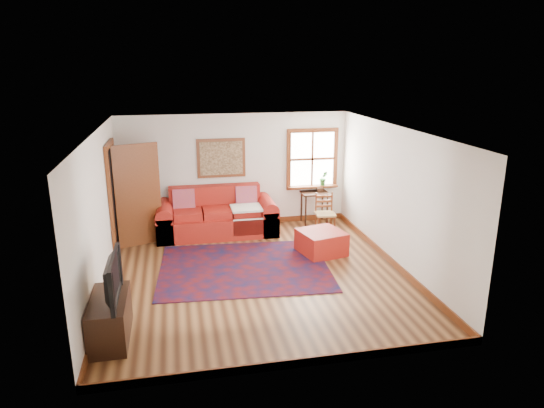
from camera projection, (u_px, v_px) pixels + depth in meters
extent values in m
plane|color=#422312|center=(257.00, 274.00, 8.42)|extent=(5.50, 5.50, 0.00)
cube|color=silver|center=(235.00, 171.00, 10.66)|extent=(5.00, 0.04, 2.50)
cube|color=silver|center=(297.00, 273.00, 5.49)|extent=(5.00, 0.04, 2.50)
cube|color=silver|center=(99.00, 215.00, 7.59)|extent=(0.04, 5.50, 2.50)
cube|color=silver|center=(396.00, 197.00, 8.55)|extent=(0.04, 5.50, 2.50)
cube|color=white|center=(255.00, 130.00, 7.72)|extent=(5.00, 5.50, 0.04)
cube|color=brown|center=(236.00, 222.00, 10.98)|extent=(5.00, 0.03, 0.12)
cube|color=brown|center=(107.00, 284.00, 7.93)|extent=(0.03, 5.50, 0.12)
cube|color=brown|center=(390.00, 260.00, 8.88)|extent=(0.03, 5.50, 0.12)
cube|color=white|center=(312.00, 159.00, 10.92)|extent=(1.00, 0.02, 1.20)
cube|color=brown|center=(313.00, 130.00, 10.73)|extent=(1.18, 0.06, 0.09)
cube|color=brown|center=(312.00, 187.00, 11.09)|extent=(1.18, 0.06, 0.09)
cube|color=brown|center=(289.00, 160.00, 10.80)|extent=(0.09, 0.06, 1.20)
cube|color=brown|center=(335.00, 158.00, 11.01)|extent=(0.09, 0.06, 1.20)
cube|color=brown|center=(312.00, 159.00, 10.91)|extent=(1.00, 0.04, 0.05)
cube|color=brown|center=(312.00, 186.00, 11.02)|extent=(1.15, 0.20, 0.04)
imported|color=#1F5A1F|center=(323.00, 178.00, 10.99)|extent=(0.18, 0.15, 0.33)
cube|color=black|center=(112.00, 201.00, 9.16)|extent=(0.02, 0.90, 2.05)
cube|color=brown|center=(111.00, 208.00, 8.70)|extent=(0.06, 0.09, 2.05)
cube|color=brown|center=(117.00, 194.00, 9.63)|extent=(0.06, 0.09, 2.05)
cube|color=brown|center=(109.00, 145.00, 8.87)|extent=(0.06, 1.08, 0.09)
cube|color=brown|center=(138.00, 196.00, 9.53)|extent=(0.86, 0.35, 2.05)
cube|color=silver|center=(138.00, 190.00, 9.50)|extent=(0.56, 0.22, 1.33)
cube|color=brown|center=(221.00, 158.00, 10.49)|extent=(1.05, 0.04, 0.85)
cube|color=tan|center=(221.00, 158.00, 10.46)|extent=(0.92, 0.03, 0.72)
cube|color=#520B0D|center=(244.00, 267.00, 8.69)|extent=(3.15, 2.60, 0.02)
cube|color=#A21D14|center=(217.00, 224.00, 10.34)|extent=(2.52, 1.04, 0.44)
cube|color=#A21D14|center=(215.00, 197.00, 10.55)|extent=(1.96, 0.29, 0.55)
cube|color=#A21D14|center=(165.00, 225.00, 10.11)|extent=(0.35, 1.04, 0.55)
cube|color=#A21D14|center=(267.00, 219.00, 10.53)|extent=(0.35, 1.04, 0.55)
cube|color=#C7591C|center=(184.00, 200.00, 10.25)|extent=(0.46, 0.22, 0.48)
cube|color=#C7591C|center=(246.00, 197.00, 10.50)|extent=(0.46, 0.22, 0.48)
cube|color=silver|center=(246.00, 208.00, 10.16)|extent=(0.64, 0.57, 0.04)
cube|color=#A21D14|center=(321.00, 242.00, 9.30)|extent=(0.94, 0.94, 0.44)
cube|color=black|center=(315.00, 193.00, 10.94)|extent=(0.60, 0.45, 0.04)
cylinder|color=black|center=(306.00, 211.00, 10.82)|extent=(0.04, 0.04, 0.68)
cylinder|color=black|center=(327.00, 210.00, 10.92)|extent=(0.04, 0.04, 0.68)
cylinder|color=black|center=(301.00, 207.00, 11.17)|extent=(0.04, 0.04, 0.68)
cylinder|color=black|center=(322.00, 205.00, 11.27)|extent=(0.04, 0.04, 0.68)
cube|color=tan|center=(325.00, 214.00, 10.32)|extent=(0.44, 0.42, 0.04)
cylinder|color=brown|center=(319.00, 227.00, 10.21)|extent=(0.04, 0.04, 0.41)
cylinder|color=brown|center=(335.00, 226.00, 10.25)|extent=(0.04, 0.04, 0.41)
cylinder|color=brown|center=(316.00, 212.00, 10.46)|extent=(0.04, 0.04, 0.87)
cylinder|color=brown|center=(332.00, 212.00, 10.50)|extent=(0.04, 0.04, 0.87)
cube|color=brown|center=(324.00, 201.00, 10.41)|extent=(0.35, 0.06, 0.26)
cube|color=black|center=(110.00, 319.00, 6.39)|extent=(0.48, 1.06, 0.58)
imported|color=black|center=(107.00, 279.00, 6.21)|extent=(0.14, 1.03, 0.60)
cylinder|color=silver|center=(114.00, 280.00, 6.64)|extent=(0.12, 0.12, 0.18)
cylinder|color=#FFA53F|center=(114.00, 282.00, 6.65)|extent=(0.07, 0.07, 0.12)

